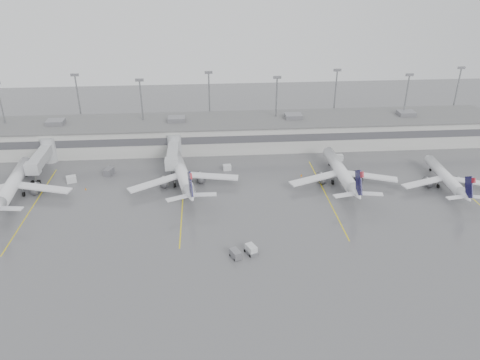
{
  "coord_description": "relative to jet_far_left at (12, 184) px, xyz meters",
  "views": [
    {
      "loc": [
        -11.27,
        -74.75,
        54.63
      ],
      "look_at": [
        -3.71,
        24.0,
        5.0
      ],
      "focal_mm": 35.0,
      "sensor_mm": 36.0,
      "label": 1
    }
  ],
  "objects": [
    {
      "name": "gse_uld_b",
      "position": [
        52.47,
        10.82,
        -2.45
      ],
      "size": [
        2.27,
        1.63,
        1.51
      ],
      "primitive_type": "cube",
      "rotation": [
        0.0,
        0.0,
        0.1
      ],
      "color": "silver",
      "rests_on": "ground"
    },
    {
      "name": "jet_far_left",
      "position": [
        0.0,
        0.0,
        0.0
      ],
      "size": [
        28.35,
        31.88,
        10.31
      ],
      "rotation": [
        0.0,
        0.0,
        0.08
      ],
      "color": "white",
      "rests_on": "ground"
    },
    {
      "name": "gse_loader",
      "position": [
        20.97,
        10.15,
        -2.27
      ],
      "size": [
        2.65,
        3.4,
        1.87
      ],
      "primitive_type": "cube",
      "rotation": [
        0.0,
        0.0,
        -0.29
      ],
      "color": "slate",
      "rests_on": "ground"
    },
    {
      "name": "jet_far_right",
      "position": [
        106.92,
        -3.41,
        -0.5
      ],
      "size": [
        24.0,
        26.95,
        8.71
      ],
      "rotation": [
        0.0,
        0.0,
        -0.05
      ],
      "color": "white",
      "rests_on": "ground"
    },
    {
      "name": "jet_bridge_right",
      "position": [
        37.96,
        16.18,
        0.66
      ],
      "size": [
        4.0,
        17.2,
        7.0
      ],
      "color": "#A9ABAE",
      "rests_on": "ground"
    },
    {
      "name": "jet_bridge_left",
      "position": [
        2.96,
        16.18,
        0.66
      ],
      "size": [
        4.0,
        17.2,
        7.0
      ],
      "color": "#A9ABAE",
      "rests_on": "ground"
    },
    {
      "name": "baggage_cart",
      "position": [
        52.02,
        -29.41,
        -2.34
      ],
      "size": [
        2.44,
        2.98,
        1.67
      ],
      "rotation": [
        0.0,
        0.0,
        0.43
      ],
      "color": "slate",
      "rests_on": "ground"
    },
    {
      "name": "light_masts",
      "position": [
        58.46,
        34.21,
        8.82
      ],
      "size": [
        142.4,
        8.0,
        20.6
      ],
      "color": "gray",
      "rests_on": "ground"
    },
    {
      "name": "baggage_tug",
      "position": [
        55.22,
        -28.21,
        -2.48
      ],
      "size": [
        2.81,
        3.36,
        1.86
      ],
      "rotation": [
        0.0,
        0.0,
        0.43
      ],
      "color": "silver",
      "rests_on": "ground"
    },
    {
      "name": "cone_c",
      "position": [
        71.9,
        5.43,
        -2.85
      ],
      "size": [
        0.44,
        0.44,
        0.7
      ],
      "primitive_type": "cone",
      "color": "orange",
      "rests_on": "ground"
    },
    {
      "name": "stand_markings",
      "position": [
        58.46,
        -5.54,
        -3.2
      ],
      "size": [
        105.25,
        40.0,
        0.01
      ],
      "color": "yellow",
      "rests_on": "ground"
    },
    {
      "name": "jet_mid_right",
      "position": [
        81.16,
        0.79,
        -0.05
      ],
      "size": [
        28.01,
        31.39,
        10.16
      ],
      "rotation": [
        0.0,
        0.0,
        0.02
      ],
      "color": "white",
      "rests_on": "ground"
    },
    {
      "name": "gse_uld_c",
      "position": [
        84.51,
        14.85,
        -2.39
      ],
      "size": [
        2.34,
        1.58,
        1.63
      ],
      "primitive_type": "cube",
      "rotation": [
        0.0,
        0.0,
        -0.02
      ],
      "color": "silver",
      "rests_on": "ground"
    },
    {
      "name": "gse_uld_a",
      "position": [
        12.01,
        6.5,
        -2.34
      ],
      "size": [
        2.82,
        2.31,
        1.72
      ],
      "primitive_type": "cube",
      "rotation": [
        0.0,
        0.0,
        0.32
      ],
      "color": "silver",
      "rests_on": "ground"
    },
    {
      "name": "cone_d",
      "position": [
        107.45,
        1.22,
        -2.88
      ],
      "size": [
        0.41,
        0.41,
        0.65
      ],
      "primitive_type": "cone",
      "color": "orange",
      "rests_on": "ground"
    },
    {
      "name": "jet_mid_left",
      "position": [
        40.8,
        2.59,
        -0.04
      ],
      "size": [
        27.62,
        31.25,
        10.2
      ],
      "rotation": [
        0.0,
        0.0,
        0.19
      ],
      "color": "white",
      "rests_on": "ground"
    },
    {
      "name": "terminal",
      "position": [
        58.45,
        28.44,
        0.97
      ],
      "size": [
        152.0,
        17.0,
        9.45
      ],
      "color": "#B0AFAA",
      "rests_on": "ground"
    },
    {
      "name": "ground",
      "position": [
        58.46,
        -29.54,
        -3.2
      ],
      "size": [
        260.0,
        260.0,
        0.0
      ],
      "primitive_type": "plane",
      "color": "#545456",
      "rests_on": "ground"
    },
    {
      "name": "cone_a",
      "position": [
        16.52,
        1.86,
        -2.9
      ],
      "size": [
        0.38,
        0.38,
        0.6
      ],
      "primitive_type": "cone",
      "color": "orange",
      "rests_on": "ground"
    },
    {
      "name": "cone_b",
      "position": [
        45.11,
        7.83,
        -2.91
      ],
      "size": [
        0.38,
        0.38,
        0.6
      ],
      "primitive_type": "cone",
      "color": "orange",
      "rests_on": "ground"
    }
  ]
}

